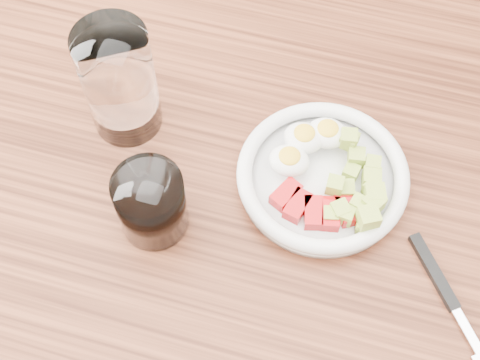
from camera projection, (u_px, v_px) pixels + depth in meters
name	position (u px, v px, depth m)	size (l,w,h in m)	color
dining_table	(245.00, 236.00, 0.88)	(1.50, 0.90, 0.77)	brown
bowl	(323.00, 175.00, 0.79)	(0.20, 0.20, 0.05)	white
fork	(446.00, 293.00, 0.73)	(0.13, 0.17, 0.01)	black
water_glass	(119.00, 82.00, 0.78)	(0.09, 0.09, 0.15)	white
coffee_glass	(151.00, 204.00, 0.74)	(0.08, 0.08, 0.09)	white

